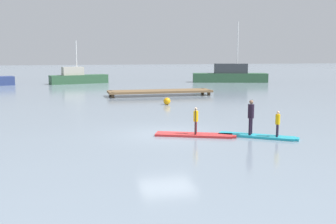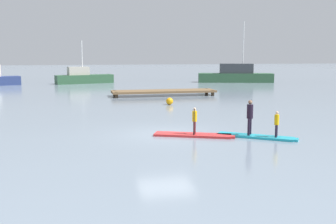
# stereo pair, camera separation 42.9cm
# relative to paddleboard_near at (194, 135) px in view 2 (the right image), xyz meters

# --- Properties ---
(ground_plane) EXTENTS (240.00, 240.00, 0.00)m
(ground_plane) POSITION_rel_paddleboard_near_xyz_m (-1.10, 0.75, -0.05)
(ground_plane) COLOR gray
(paddleboard_near) EXTENTS (3.49, 2.02, 0.10)m
(paddleboard_near) POSITION_rel_paddleboard_near_xyz_m (0.00, 0.00, 0.00)
(paddleboard_near) COLOR red
(paddleboard_near) RESTS_ON ground
(paddler_child_solo) EXTENTS (0.27, 0.38, 1.16)m
(paddler_child_solo) POSITION_rel_paddleboard_near_xyz_m (0.00, -0.01, 0.70)
(paddler_child_solo) COLOR #4C1419
(paddler_child_solo) RESTS_ON paddleboard_near
(paddleboard_far) EXTENTS (3.08, 2.45, 0.10)m
(paddleboard_far) POSITION_rel_paddleboard_near_xyz_m (2.52, -0.91, -0.00)
(paddleboard_far) COLOR #1E9EB2
(paddleboard_far) RESTS_ON ground
(paddler_adult) EXTENTS (0.37, 0.42, 1.51)m
(paddler_adult) POSITION_rel_paddleboard_near_xyz_m (2.26, -0.72, 0.91)
(paddler_adult) COLOR black
(paddler_adult) RESTS_ON paddleboard_far
(paddler_child_front) EXTENTS (0.29, 0.33, 1.10)m
(paddler_child_front) POSITION_rel_paddleboard_near_xyz_m (3.18, -1.38, 0.66)
(paddler_child_front) COLOR black
(paddler_child_front) RESTS_ON paddleboard_far
(fishing_boat_white_large) EXTENTS (9.56, 4.46, 7.57)m
(fishing_boat_white_large) POSITION_rel_paddleboard_near_xyz_m (14.71, 31.49, 0.84)
(fishing_boat_white_large) COLOR #2D5638
(fishing_boat_white_large) RESTS_ON ground
(motor_boat_small_navy) EXTENTS (7.12, 3.39, 5.17)m
(motor_boat_small_navy) POSITION_rel_paddleboard_near_xyz_m (-4.18, 33.66, 0.67)
(motor_boat_small_navy) COLOR #2D5638
(motor_boat_small_navy) RESTS_ON ground
(floating_dock) EXTENTS (8.91, 2.27, 0.47)m
(floating_dock) POSITION_rel_paddleboard_near_xyz_m (2.32, 17.22, 0.32)
(floating_dock) COLOR brown
(floating_dock) RESTS_ON ground
(mooring_buoy_near) EXTENTS (0.50, 0.50, 0.50)m
(mooring_buoy_near) POSITION_rel_paddleboard_near_xyz_m (1.41, 11.00, 0.20)
(mooring_buoy_near) COLOR orange
(mooring_buoy_near) RESTS_ON ground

